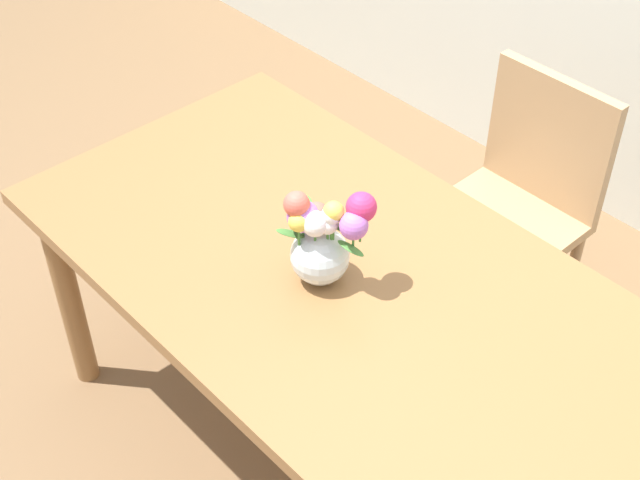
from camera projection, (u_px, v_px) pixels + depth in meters
The scene contains 4 objects.
ground_plane at pixel (356, 472), 2.63m from camera, with size 12.00×12.00×0.00m, color brown.
dining_table at pixel (363, 313), 2.19m from camera, with size 1.86×0.91×0.75m.
chair_far at pixel (519, 198), 2.76m from camera, with size 0.42×0.42×0.90m.
flower_vase at pixel (322, 238), 2.08m from camera, with size 0.22×0.19×0.26m.
Camera 1 is at (1.05, -1.11, 2.24)m, focal length 50.59 mm.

